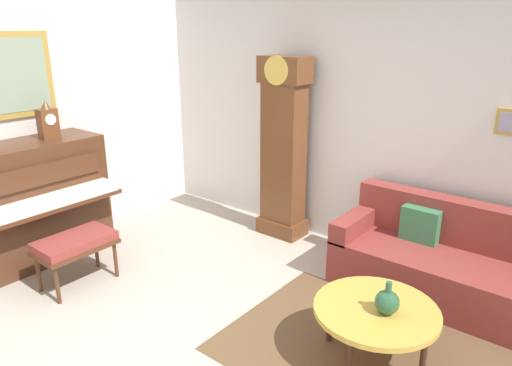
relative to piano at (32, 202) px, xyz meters
The scene contains 11 objects.
ground_plane 2.33m from the piano, ahead, with size 6.40×6.00×0.10m, color #B2A899.
wall_left 0.87m from the piano, behind, with size 0.13×4.90×2.80m.
wall_back 3.37m from the piano, 46.91° to the left, with size 5.30×0.13×2.80m.
area_rug 3.51m from the piano, 12.24° to the left, with size 2.10×1.50×0.01m, color brown.
piano is the anchor object (origin of this frame).
piano_bench 0.82m from the piano, ahead, with size 0.42×0.70×0.48m.
grandfather_clock 2.67m from the piano, 52.58° to the left, with size 0.52×0.34×2.03m.
couch 4.03m from the piano, 28.57° to the left, with size 1.90×0.80×0.84m.
coffee_table 3.50m from the piano, 11.66° to the left, with size 0.88×0.88×0.44m.
mantel_clock 0.83m from the piano, 89.46° to the left, with size 0.13×0.18×0.38m.
green_jug 3.57m from the piano, 11.15° to the left, with size 0.17×0.17×0.24m.
Camera 1 is at (2.32, -2.05, 2.33)m, focal length 33.09 mm.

